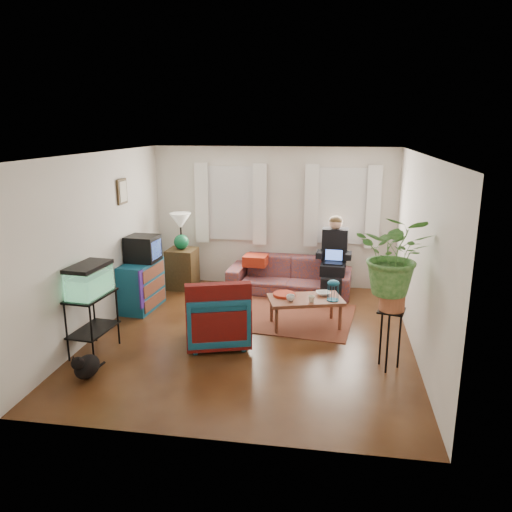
% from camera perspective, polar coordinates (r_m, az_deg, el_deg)
% --- Properties ---
extents(floor, '(4.50, 5.00, 0.01)m').
position_cam_1_polar(floor, '(7.34, -0.50, -9.13)').
color(floor, '#4F2B14').
rests_on(floor, ground).
extents(ceiling, '(4.50, 5.00, 0.01)m').
position_cam_1_polar(ceiling, '(6.72, -0.55, 11.59)').
color(ceiling, white).
rests_on(ceiling, wall_back).
extents(wall_back, '(4.50, 0.01, 2.60)m').
position_cam_1_polar(wall_back, '(9.34, 2.04, 4.42)').
color(wall_back, silver).
rests_on(wall_back, floor).
extents(wall_front, '(4.50, 0.01, 2.60)m').
position_cam_1_polar(wall_front, '(4.58, -5.76, -6.68)').
color(wall_front, silver).
rests_on(wall_front, floor).
extents(wall_left, '(0.01, 5.00, 2.60)m').
position_cam_1_polar(wall_left, '(7.61, -17.47, 1.38)').
color(wall_left, silver).
rests_on(wall_left, floor).
extents(wall_right, '(0.01, 5.00, 2.60)m').
position_cam_1_polar(wall_right, '(6.92, 18.18, 0.03)').
color(wall_right, silver).
rests_on(wall_right, floor).
extents(window_left, '(1.08, 0.04, 1.38)m').
position_cam_1_polar(window_left, '(9.41, -2.83, 6.03)').
color(window_left, white).
rests_on(window_left, wall_back).
extents(window_right, '(1.08, 0.04, 1.38)m').
position_cam_1_polar(window_right, '(9.21, 9.81, 5.65)').
color(window_right, white).
rests_on(window_right, wall_back).
extents(curtains_left, '(1.36, 0.06, 1.50)m').
position_cam_1_polar(curtains_left, '(9.33, -2.93, 5.96)').
color(curtains_left, white).
rests_on(curtains_left, wall_back).
extents(curtains_right, '(1.36, 0.06, 1.50)m').
position_cam_1_polar(curtains_right, '(9.13, 9.82, 5.57)').
color(curtains_right, white).
rests_on(curtains_right, wall_back).
extents(picture_frame, '(0.04, 0.32, 0.40)m').
position_cam_1_polar(picture_frame, '(8.24, -15.00, 7.13)').
color(picture_frame, '#3D2616').
rests_on(picture_frame, wall_left).
extents(area_rug, '(2.18, 1.84, 0.01)m').
position_cam_1_polar(area_rug, '(8.05, 3.71, -6.90)').
color(area_rug, brown).
rests_on(area_rug, floor).
extents(sofa, '(2.24, 1.00, 0.86)m').
position_cam_1_polar(sofa, '(9.07, 3.84, -1.58)').
color(sofa, brown).
rests_on(sofa, floor).
extents(seated_person, '(0.59, 0.71, 1.31)m').
position_cam_1_polar(seated_person, '(8.92, 8.88, -0.50)').
color(seated_person, black).
rests_on(seated_person, sofa).
extents(side_table, '(0.53, 0.53, 0.75)m').
position_cam_1_polar(side_table, '(9.42, -8.42, -1.43)').
color(side_table, '#422718').
rests_on(side_table, floor).
extents(table_lamp, '(0.40, 0.40, 0.68)m').
position_cam_1_polar(table_lamp, '(9.25, -8.58, 2.70)').
color(table_lamp, white).
rests_on(table_lamp, side_table).
extents(dresser, '(0.51, 0.92, 0.80)m').
position_cam_1_polar(dresser, '(8.48, -12.94, -3.30)').
color(dresser, '#136072').
rests_on(dresser, floor).
extents(crt_tv, '(0.52, 0.48, 0.42)m').
position_cam_1_polar(crt_tv, '(8.38, -12.80, 0.84)').
color(crt_tv, black).
rests_on(crt_tv, dresser).
extents(aquarium_stand, '(0.47, 0.76, 0.81)m').
position_cam_1_polar(aquarium_stand, '(7.04, -18.12, -7.38)').
color(aquarium_stand, black).
rests_on(aquarium_stand, floor).
extents(aquarium, '(0.42, 0.69, 0.43)m').
position_cam_1_polar(aquarium, '(6.84, -18.53, -2.55)').
color(aquarium, '#7FD899').
rests_on(aquarium, aquarium_stand).
extents(black_cat, '(0.32, 0.44, 0.35)m').
position_cam_1_polar(black_cat, '(6.48, -18.77, -11.64)').
color(black_cat, black).
rests_on(black_cat, floor).
extents(armchair, '(1.04, 1.00, 0.86)m').
position_cam_1_polar(armchair, '(6.99, -4.47, -6.58)').
color(armchair, '#106565').
rests_on(armchair, floor).
extents(serape_throw, '(0.89, 0.45, 0.71)m').
position_cam_1_polar(serape_throw, '(6.62, -4.29, -6.17)').
color(serape_throw, '#9E0A0A').
rests_on(serape_throw, armchair).
extents(coffee_table, '(1.22, 0.88, 0.45)m').
position_cam_1_polar(coffee_table, '(7.63, 5.63, -6.41)').
color(coffee_table, brown).
rests_on(coffee_table, floor).
extents(cup_a, '(0.15, 0.15, 0.10)m').
position_cam_1_polar(cup_a, '(7.39, 3.97, -4.80)').
color(cup_a, white).
rests_on(cup_a, coffee_table).
extents(cup_b, '(0.12, 0.12, 0.09)m').
position_cam_1_polar(cup_b, '(7.38, 6.37, -4.90)').
color(cup_b, beige).
rests_on(cup_b, coffee_table).
extents(bowl, '(0.27, 0.27, 0.05)m').
position_cam_1_polar(bowl, '(7.70, 7.69, -4.26)').
color(bowl, white).
rests_on(bowl, coffee_table).
extents(snack_tray, '(0.42, 0.42, 0.04)m').
position_cam_1_polar(snack_tray, '(7.62, 3.23, -4.41)').
color(snack_tray, '#B21414').
rests_on(snack_tray, coffee_table).
extents(birdcage, '(0.22, 0.22, 0.32)m').
position_cam_1_polar(birdcage, '(7.45, 8.81, -3.88)').
color(birdcage, '#115B6B').
rests_on(birdcage, coffee_table).
extents(plant_stand, '(0.40, 0.40, 0.78)m').
position_cam_1_polar(plant_stand, '(6.49, 14.99, -9.18)').
color(plant_stand, black).
rests_on(plant_stand, floor).
extents(potted_plant, '(1.05, 0.97, 0.99)m').
position_cam_1_polar(potted_plant, '(6.18, 15.56, -1.26)').
color(potted_plant, '#599947').
rests_on(potted_plant, plant_stand).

